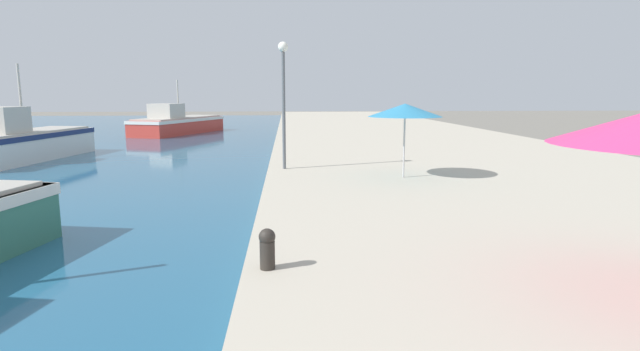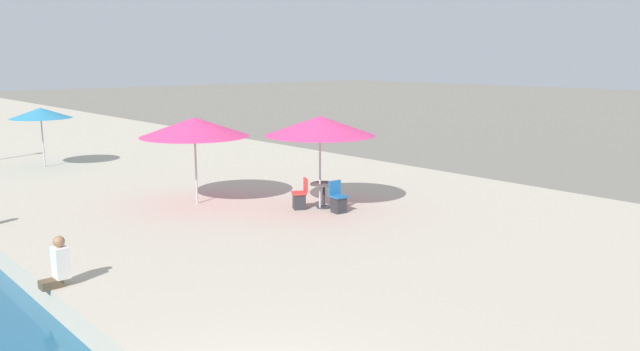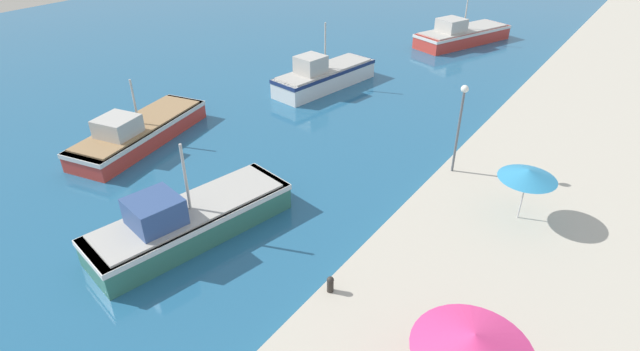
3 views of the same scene
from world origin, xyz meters
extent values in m
cube|color=#BCB29E|center=(8.00, 37.00, 0.28)|extent=(16.00, 90.00, 0.56)
cylinder|color=#B7B7B7|center=(8.24, 8.00, 1.73)|extent=(0.06, 0.06, 2.33)
cone|color=#E5387A|center=(8.24, 8.00, 3.03)|extent=(3.21, 3.21, 0.56)
cylinder|color=#B7B7B7|center=(5.86, 11.00, 1.67)|extent=(0.06, 0.06, 2.22)
cone|color=#E5387A|center=(5.86, 11.00, 2.92)|extent=(3.28, 3.28, 0.57)
cylinder|color=#B7B7B7|center=(4.54, 20.89, 1.64)|extent=(0.06, 0.06, 2.15)
cone|color=teal|center=(4.54, 20.89, 2.77)|extent=(2.41, 2.41, 0.42)
cylinder|color=#333338|center=(8.42, 8.03, 0.58)|extent=(0.44, 0.44, 0.04)
cylinder|color=#333338|center=(8.42, 8.03, 0.91)|extent=(0.08, 0.08, 0.70)
cylinder|color=#4C4742|center=(8.42, 8.03, 1.28)|extent=(0.80, 0.80, 0.04)
cube|color=#2D2D33|center=(8.33, 7.28, 0.79)|extent=(0.38, 0.38, 0.45)
cube|color=#1E66A3|center=(8.33, 7.28, 1.04)|extent=(0.45, 0.45, 0.06)
cube|color=#1E66A3|center=(8.35, 7.48, 1.27)|extent=(0.40, 0.11, 0.40)
cube|color=#2D2D33|center=(7.76, 8.38, 0.79)|extent=(0.46, 0.46, 0.45)
cube|color=red|center=(7.76, 8.38, 1.04)|extent=(0.54, 0.54, 0.06)
cube|color=red|center=(7.94, 8.29, 1.27)|extent=(0.24, 0.38, 0.40)
cube|color=brown|center=(0.06, 6.59, 0.64)|extent=(0.41, 0.28, 0.16)
cube|color=silver|center=(0.26, 6.59, 1.03)|extent=(0.26, 0.36, 0.62)
sphere|color=#9E704C|center=(0.26, 6.59, 1.46)|extent=(0.22, 0.22, 0.22)
camera|label=1|loc=(0.73, 4.84, 3.30)|focal=28.00mm
camera|label=2|loc=(-3.60, -5.47, 4.93)|focal=35.00mm
camera|label=3|loc=(7.75, 1.39, 13.33)|focal=28.00mm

